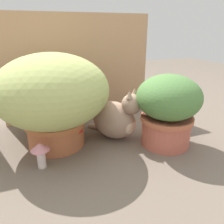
% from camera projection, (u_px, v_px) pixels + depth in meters
% --- Properties ---
extents(ground_plane, '(6.00, 6.00, 0.00)m').
position_uv_depth(ground_plane, '(105.00, 147.00, 1.20)').
color(ground_plane, '#6C5E52').
extents(cardboard_backdrop, '(1.01, 0.03, 0.70)m').
position_uv_depth(cardboard_backdrop, '(79.00, 68.00, 1.50)').
color(cardboard_backdrop, tan).
rests_on(cardboard_backdrop, ground).
extents(grass_planter, '(0.58, 0.58, 0.50)m').
position_uv_depth(grass_planter, '(53.00, 95.00, 1.13)').
color(grass_planter, '#B5633D').
rests_on(grass_planter, ground).
extents(leafy_planter, '(0.34, 0.34, 0.39)m').
position_uv_depth(leafy_planter, '(168.00, 108.00, 1.16)').
color(leafy_planter, '#C0604D').
rests_on(leafy_planter, ground).
extents(cat, '(0.30, 0.36, 0.32)m').
position_uv_depth(cat, '(116.00, 119.00, 1.26)').
color(cat, tan).
rests_on(cat, ground).
extents(mushroom_ornament_red, '(0.08, 0.08, 0.13)m').
position_uv_depth(mushroom_ornament_red, '(76.00, 132.00, 1.16)').
color(mushroom_ornament_red, '#ECE6CA').
rests_on(mushroom_ornament_red, ground).
extents(mushroom_ornament_pink, '(0.09, 0.09, 0.12)m').
position_uv_depth(mushroom_ornament_pink, '(40.00, 151.00, 1.00)').
color(mushroom_ornament_pink, silver).
rests_on(mushroom_ornament_pink, ground).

